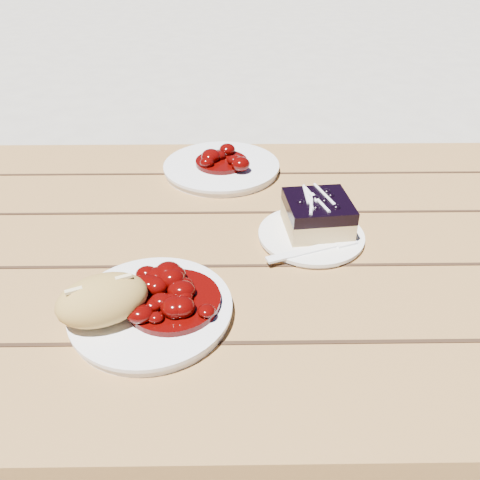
{
  "coord_description": "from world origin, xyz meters",
  "views": [
    {
      "loc": [
        0.37,
        -0.65,
        1.19
      ],
      "look_at": [
        0.37,
        -0.1,
        0.81
      ],
      "focal_mm": 35.0,
      "sensor_mm": 36.0,
      "label": 1
    }
  ],
  "objects_px": {
    "picnic_table": "(40,310)",
    "second_plate": "(222,168)",
    "dessert_plate": "(311,236)",
    "main_plate": "(152,311)",
    "bread_roll": "(103,300)",
    "blueberry_cake": "(317,214)"
  },
  "relations": [
    {
      "from": "picnic_table",
      "to": "second_plate",
      "type": "bearing_deg",
      "value": 36.82
    },
    {
      "from": "dessert_plate",
      "to": "second_plate",
      "type": "bearing_deg",
      "value": 120.96
    },
    {
      "from": "main_plate",
      "to": "bread_roll",
      "type": "bearing_deg",
      "value": -160.02
    },
    {
      "from": "main_plate",
      "to": "dessert_plate",
      "type": "bearing_deg",
      "value": 37.21
    },
    {
      "from": "main_plate",
      "to": "dessert_plate",
      "type": "xyz_separation_m",
      "value": [
        0.24,
        0.18,
        -0.0
      ]
    },
    {
      "from": "picnic_table",
      "to": "blueberry_cake",
      "type": "xyz_separation_m",
      "value": [
        0.5,
        0.01,
        0.2
      ]
    },
    {
      "from": "main_plate",
      "to": "second_plate",
      "type": "bearing_deg",
      "value": 79.06
    },
    {
      "from": "picnic_table",
      "to": "bread_roll",
      "type": "relative_size",
      "value": 17.21
    },
    {
      "from": "blueberry_cake",
      "to": "picnic_table",
      "type": "bearing_deg",
      "value": 175.17
    },
    {
      "from": "second_plate",
      "to": "main_plate",
      "type": "bearing_deg",
      "value": -100.94
    },
    {
      "from": "second_plate",
      "to": "blueberry_cake",
      "type": "bearing_deg",
      "value": -55.86
    },
    {
      "from": "bread_roll",
      "to": "blueberry_cake",
      "type": "xyz_separation_m",
      "value": [
        0.31,
        0.22,
        -0.01
      ]
    },
    {
      "from": "bread_roll",
      "to": "blueberry_cake",
      "type": "relative_size",
      "value": 1.02
    },
    {
      "from": "bread_roll",
      "to": "second_plate",
      "type": "bearing_deg",
      "value": 73.07
    },
    {
      "from": "bread_roll",
      "to": "blueberry_cake",
      "type": "height_order",
      "value": "bread_roll"
    },
    {
      "from": "bread_roll",
      "to": "second_plate",
      "type": "relative_size",
      "value": 0.49
    },
    {
      "from": "dessert_plate",
      "to": "second_plate",
      "type": "distance_m",
      "value": 0.3
    },
    {
      "from": "main_plate",
      "to": "picnic_table",
      "type": "bearing_deg",
      "value": 143.54
    },
    {
      "from": "bread_roll",
      "to": "blueberry_cake",
      "type": "bearing_deg",
      "value": 35.46
    },
    {
      "from": "blueberry_cake",
      "to": "main_plate",
      "type": "bearing_deg",
      "value": -147.71
    },
    {
      "from": "picnic_table",
      "to": "dessert_plate",
      "type": "relative_size",
      "value": 11.75
    },
    {
      "from": "picnic_table",
      "to": "second_plate",
      "type": "xyz_separation_m",
      "value": [
        0.34,
        0.25,
        0.17
      ]
    }
  ]
}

